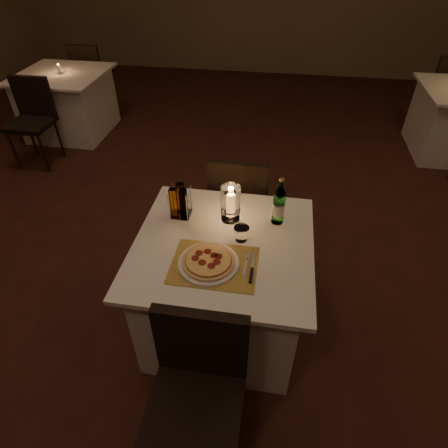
# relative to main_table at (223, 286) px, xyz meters

# --- Properties ---
(floor) EXTENTS (8.00, 10.00, 0.02)m
(floor) POSITION_rel_main_table_xyz_m (-0.26, 0.42, -0.38)
(floor) COLOR #401C14
(floor) RESTS_ON ground
(main_table) EXTENTS (1.00, 1.00, 0.74)m
(main_table) POSITION_rel_main_table_xyz_m (0.00, 0.00, 0.00)
(main_table) COLOR white
(main_table) RESTS_ON ground
(chair_near) EXTENTS (0.42, 0.42, 0.90)m
(chair_near) POSITION_rel_main_table_xyz_m (0.00, -0.71, 0.18)
(chair_near) COLOR black
(chair_near) RESTS_ON ground
(chair_far) EXTENTS (0.42, 0.42, 0.90)m
(chair_far) POSITION_rel_main_table_xyz_m (0.00, 0.71, 0.18)
(chair_far) COLOR black
(chair_far) RESTS_ON ground
(placemat) EXTENTS (0.45, 0.34, 0.00)m
(placemat) POSITION_rel_main_table_xyz_m (-0.02, -0.18, 0.37)
(placemat) COLOR #B4913E
(placemat) RESTS_ON main_table
(plate) EXTENTS (0.32, 0.32, 0.01)m
(plate) POSITION_rel_main_table_xyz_m (-0.05, -0.18, 0.38)
(plate) COLOR white
(plate) RESTS_ON placemat
(pizza) EXTENTS (0.28, 0.28, 0.02)m
(pizza) POSITION_rel_main_table_xyz_m (-0.05, -0.18, 0.39)
(pizza) COLOR #D8B77F
(pizza) RESTS_ON plate
(fork) EXTENTS (0.02, 0.18, 0.00)m
(fork) POSITION_rel_main_table_xyz_m (0.14, -0.15, 0.37)
(fork) COLOR silver
(fork) RESTS_ON placemat
(knife) EXTENTS (0.02, 0.22, 0.01)m
(knife) POSITION_rel_main_table_xyz_m (0.18, -0.21, 0.37)
(knife) COLOR black
(knife) RESTS_ON placemat
(tumbler) EXTENTS (0.09, 0.09, 0.09)m
(tumbler) POSITION_rel_main_table_xyz_m (0.09, 0.04, 0.41)
(tumbler) COLOR white
(tumbler) RESTS_ON main_table
(water_bottle) EXTENTS (0.07, 0.07, 0.30)m
(water_bottle) POSITION_rel_main_table_xyz_m (0.29, 0.24, 0.49)
(water_bottle) COLOR #5FB163
(water_bottle) RESTS_ON main_table
(hurricane_candle) EXTENTS (0.12, 0.12, 0.23)m
(hurricane_candle) POSITION_rel_main_table_xyz_m (0.01, 0.22, 0.50)
(hurricane_candle) COLOR white
(hurricane_candle) RESTS_ON main_table
(cruet_caddy) EXTENTS (0.12, 0.12, 0.21)m
(cruet_caddy) POSITION_rel_main_table_xyz_m (-0.30, 0.20, 0.46)
(cruet_caddy) COLOR white
(cruet_caddy) RESTS_ON main_table
(neighbor_table_left) EXTENTS (1.00, 1.00, 0.74)m
(neighbor_table_left) POSITION_rel_main_table_xyz_m (-2.37, 2.62, 0.00)
(neighbor_table_left) COLOR white
(neighbor_table_left) RESTS_ON ground
(neighbor_chair_la) EXTENTS (0.42, 0.42, 0.90)m
(neighbor_chair_la) POSITION_rel_main_table_xyz_m (-2.37, 1.91, 0.18)
(neighbor_chair_la) COLOR black
(neighbor_chair_la) RESTS_ON ground
(neighbor_chair_lb) EXTENTS (0.42, 0.42, 0.90)m
(neighbor_chair_lb) POSITION_rel_main_table_xyz_m (-2.37, 3.34, 0.18)
(neighbor_chair_lb) COLOR black
(neighbor_chair_lb) RESTS_ON ground
(neighbor_candle_left) EXTENTS (0.03, 0.03, 0.11)m
(neighbor_candle_left) POSITION_rel_main_table_xyz_m (-2.37, 2.62, 0.41)
(neighbor_candle_left) COLOR white
(neighbor_candle_left) RESTS_ON neighbor_table_left
(neighbor_chair_rb) EXTENTS (0.42, 0.42, 0.90)m
(neighbor_chair_rb) POSITION_rel_main_table_xyz_m (2.24, 3.53, 0.18)
(neighbor_chair_rb) COLOR black
(neighbor_chair_rb) RESTS_ON ground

